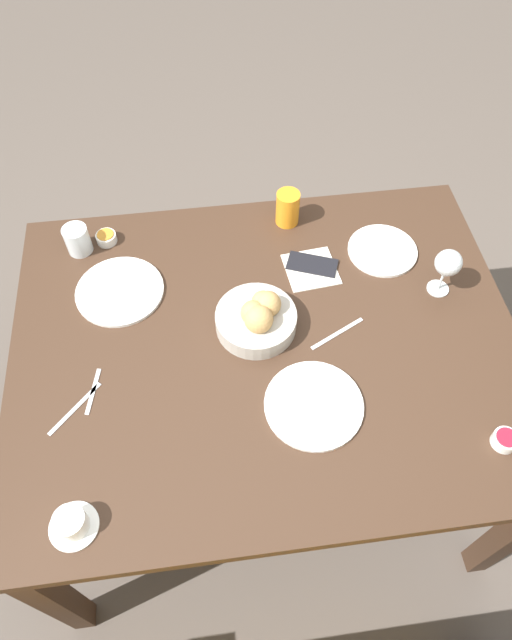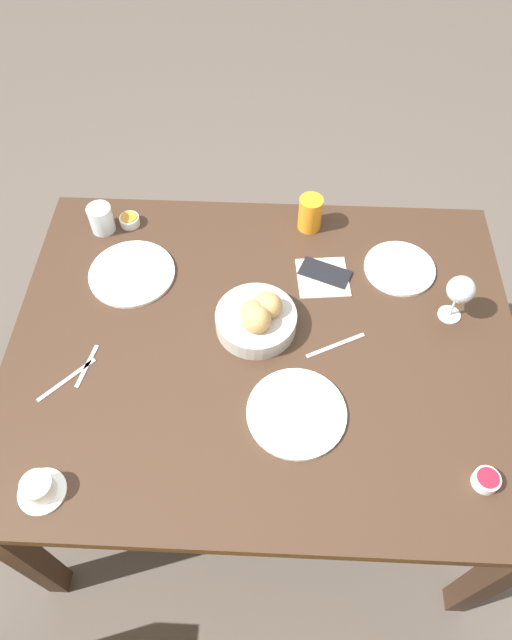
% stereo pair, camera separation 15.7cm
% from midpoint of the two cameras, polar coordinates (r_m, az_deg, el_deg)
% --- Properties ---
extents(ground_plane, '(10.00, 10.00, 0.00)m').
position_cam_midpoint_polar(ground_plane, '(2.23, 2.61, -12.88)').
color(ground_plane, '#564C44').
extents(dining_table, '(1.40, 1.10, 0.74)m').
position_cam_midpoint_polar(dining_table, '(1.64, 3.48, -4.09)').
color(dining_table, '#3D281C').
rests_on(dining_table, ground_plane).
extents(bread_basket, '(0.22, 0.22, 0.12)m').
position_cam_midpoint_polar(bread_basket, '(1.56, 3.04, 0.06)').
color(bread_basket, '#B2ADA3').
rests_on(bread_basket, dining_table).
extents(plate_near_left, '(0.21, 0.21, 0.01)m').
position_cam_midpoint_polar(plate_near_left, '(1.79, 16.63, 4.83)').
color(plate_near_left, white).
rests_on(plate_near_left, dining_table).
extents(plate_near_right, '(0.26, 0.26, 0.01)m').
position_cam_midpoint_polar(plate_near_right, '(1.73, -9.79, 4.45)').
color(plate_near_right, white).
rests_on(plate_near_right, dining_table).
extents(plate_far_center, '(0.25, 0.25, 0.01)m').
position_cam_midpoint_polar(plate_far_center, '(1.47, 7.17, -9.42)').
color(plate_far_center, white).
rests_on(plate_far_center, dining_table).
extents(juice_glass, '(0.07, 0.07, 0.11)m').
position_cam_midpoint_polar(juice_glass, '(1.82, 7.95, 10.37)').
color(juice_glass, orange).
rests_on(juice_glass, dining_table).
extents(water_tumbler, '(0.08, 0.08, 0.09)m').
position_cam_midpoint_polar(water_tumbler, '(1.85, -12.88, 9.70)').
color(water_tumbler, silver).
rests_on(water_tumbler, dining_table).
extents(wine_glass, '(0.08, 0.08, 0.16)m').
position_cam_midpoint_polar(wine_glass, '(1.65, 22.36, 2.52)').
color(wine_glass, silver).
rests_on(wine_glass, dining_table).
extents(coffee_cup, '(0.11, 0.11, 0.06)m').
position_cam_midpoint_polar(coffee_cup, '(1.42, -17.84, -15.99)').
color(coffee_cup, white).
rests_on(coffee_cup, dining_table).
extents(jam_bowl_berry, '(0.06, 0.06, 0.03)m').
position_cam_midpoint_polar(jam_bowl_berry, '(1.51, 24.93, -14.55)').
color(jam_bowl_berry, white).
rests_on(jam_bowl_berry, dining_table).
extents(jam_bowl_honey, '(0.06, 0.06, 0.03)m').
position_cam_midpoint_polar(jam_bowl_honey, '(1.86, -10.17, 9.63)').
color(jam_bowl_honey, white).
rests_on(jam_bowl_honey, dining_table).
extents(fork_silver, '(0.16, 0.09, 0.00)m').
position_cam_midpoint_polar(fork_silver, '(1.58, 10.80, -2.80)').
color(fork_silver, '#B7B7BC').
rests_on(fork_silver, dining_table).
extents(knife_silver, '(0.13, 0.14, 0.00)m').
position_cam_midpoint_polar(knife_silver, '(1.56, -15.70, -5.99)').
color(knife_silver, '#B7B7BC').
rests_on(knife_silver, dining_table).
extents(spoon_coffee, '(0.04, 0.13, 0.00)m').
position_cam_midpoint_polar(spoon_coffee, '(1.57, -13.84, -4.70)').
color(spoon_coffee, '#B7B7BC').
rests_on(spoon_coffee, dining_table).
extents(napkin, '(0.16, 0.16, 0.00)m').
position_cam_midpoint_polar(napkin, '(1.72, 9.30, 4.05)').
color(napkin, silver).
rests_on(napkin, dining_table).
extents(cell_phone, '(0.17, 0.12, 0.01)m').
position_cam_midpoint_polar(cell_phone, '(1.73, 9.49, 4.49)').
color(cell_phone, black).
rests_on(cell_phone, dining_table).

